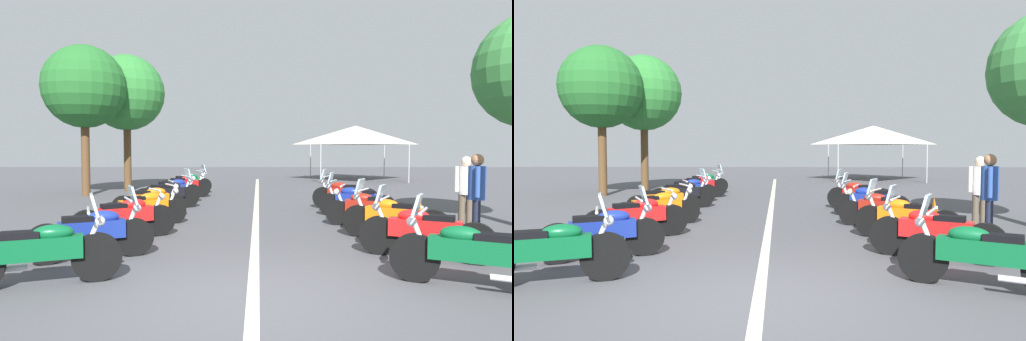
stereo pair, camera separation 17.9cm
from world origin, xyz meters
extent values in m
plane|color=#4C4C51|center=(0.00, 0.00, 0.00)|extent=(80.00, 80.00, 0.00)
cube|color=beige|center=(7.56, 0.00, 0.00)|extent=(28.46, 0.16, 0.01)
cylinder|color=black|center=(0.81, 2.19, 0.34)|extent=(0.38, 0.68, 0.68)
cube|color=#0C592D|center=(0.54, 2.87, 0.52)|extent=(0.67, 1.14, 0.30)
ellipsoid|color=#0C592D|center=(0.61, 2.70, 0.72)|extent=(0.43, 0.58, 0.22)
cube|color=black|center=(0.46, 3.07, 0.70)|extent=(0.42, 0.54, 0.12)
cylinder|color=silver|center=(0.79, 2.25, 0.64)|extent=(0.17, 0.30, 0.58)
cylinder|color=silver|center=(0.77, 2.28, 1.00)|extent=(0.59, 0.26, 0.04)
sphere|color=silver|center=(0.83, 2.14, 0.84)|extent=(0.14, 0.14, 0.14)
cylinder|color=silver|center=(0.55, 3.34, 0.24)|extent=(0.28, 0.54, 0.08)
cube|color=silver|center=(0.80, 2.21, 1.07)|extent=(0.38, 0.24, 0.32)
cylinder|color=black|center=(2.30, 2.07, 0.33)|extent=(0.41, 0.65, 0.65)
cylinder|color=black|center=(1.69, 3.32, 0.33)|extent=(0.41, 0.65, 0.65)
cube|color=navy|center=(1.99, 2.70, 0.51)|extent=(0.71, 1.07, 0.30)
ellipsoid|color=navy|center=(2.07, 2.53, 0.71)|extent=(0.46, 0.58, 0.22)
cube|color=black|center=(1.90, 2.89, 0.69)|extent=(0.44, 0.55, 0.12)
cylinder|color=silver|center=(2.27, 2.13, 0.63)|extent=(0.19, 0.29, 0.58)
cylinder|color=silver|center=(2.25, 2.16, 0.99)|extent=(0.57, 0.31, 0.04)
sphere|color=silver|center=(2.32, 2.03, 0.83)|extent=(0.14, 0.14, 0.14)
cylinder|color=silver|center=(1.97, 3.15, 0.23)|extent=(0.31, 0.53, 0.08)
cube|color=silver|center=(2.29, 2.09, 1.06)|extent=(0.38, 0.27, 0.32)
cylinder|color=black|center=(4.09, 2.04, 0.33)|extent=(0.48, 0.63, 0.66)
cylinder|color=black|center=(3.26, 3.27, 0.33)|extent=(0.48, 0.63, 0.66)
cube|color=red|center=(3.68, 2.65, 0.51)|extent=(0.86, 1.09, 0.30)
ellipsoid|color=red|center=(3.78, 2.50, 0.71)|extent=(0.51, 0.58, 0.22)
cube|color=black|center=(3.55, 2.84, 0.69)|extent=(0.48, 0.54, 0.12)
cylinder|color=silver|center=(4.06, 2.09, 0.63)|extent=(0.22, 0.28, 0.58)
cylinder|color=silver|center=(4.03, 2.12, 0.99)|extent=(0.54, 0.38, 0.04)
sphere|color=silver|center=(4.12, 2.00, 0.83)|extent=(0.14, 0.14, 0.14)
cylinder|color=silver|center=(3.58, 3.12, 0.23)|extent=(0.37, 0.50, 0.08)
cylinder|color=black|center=(5.67, 2.03, 0.30)|extent=(0.42, 0.60, 0.60)
cylinder|color=black|center=(4.94, 3.35, 0.30)|extent=(0.42, 0.60, 0.60)
cube|color=orange|center=(5.31, 2.69, 0.48)|extent=(0.80, 1.14, 0.30)
ellipsoid|color=orange|center=(5.39, 2.53, 0.68)|extent=(0.48, 0.58, 0.22)
cube|color=black|center=(5.20, 2.88, 0.66)|extent=(0.46, 0.55, 0.12)
cylinder|color=silver|center=(5.64, 2.08, 0.60)|extent=(0.20, 0.29, 0.58)
cylinder|color=silver|center=(5.62, 2.12, 0.96)|extent=(0.56, 0.34, 0.04)
sphere|color=silver|center=(5.70, 1.98, 0.80)|extent=(0.14, 0.14, 0.14)
cylinder|color=silver|center=(5.24, 3.17, 0.21)|extent=(0.34, 0.52, 0.08)
cylinder|color=black|center=(6.91, 2.25, 0.31)|extent=(0.36, 0.62, 0.61)
cylinder|color=black|center=(6.40, 3.51, 0.31)|extent=(0.36, 0.62, 0.61)
cube|color=orange|center=(6.66, 2.88, 0.49)|extent=(0.65, 1.07, 0.30)
ellipsoid|color=orange|center=(6.73, 2.71, 0.69)|extent=(0.44, 0.58, 0.22)
cube|color=black|center=(6.58, 3.08, 0.67)|extent=(0.42, 0.54, 0.12)
cylinder|color=silver|center=(6.89, 2.30, 0.61)|extent=(0.17, 0.29, 0.58)
cylinder|color=silver|center=(6.88, 2.34, 0.97)|extent=(0.59, 0.27, 0.04)
sphere|color=silver|center=(6.93, 2.20, 0.81)|extent=(0.14, 0.14, 0.14)
cylinder|color=silver|center=(6.67, 3.33, 0.21)|extent=(0.28, 0.54, 0.08)
cylinder|color=black|center=(8.71, 2.14, 0.33)|extent=(0.47, 0.64, 0.67)
cylinder|color=black|center=(7.98, 3.35, 0.33)|extent=(0.47, 0.64, 0.67)
cube|color=black|center=(8.34, 2.74, 0.51)|extent=(0.79, 1.06, 0.30)
ellipsoid|color=black|center=(8.44, 2.59, 0.71)|extent=(0.49, 0.58, 0.22)
cube|color=black|center=(8.23, 2.93, 0.69)|extent=(0.47, 0.55, 0.12)
cylinder|color=silver|center=(8.68, 2.20, 0.63)|extent=(0.21, 0.28, 0.58)
cylinder|color=silver|center=(8.66, 2.23, 0.99)|extent=(0.55, 0.36, 0.04)
sphere|color=silver|center=(8.73, 2.10, 0.83)|extent=(0.14, 0.14, 0.14)
cylinder|color=silver|center=(8.28, 3.20, 0.23)|extent=(0.35, 0.51, 0.08)
cube|color=silver|center=(8.70, 2.16, 1.06)|extent=(0.37, 0.29, 0.32)
cylinder|color=black|center=(10.30, 2.25, 0.30)|extent=(0.39, 0.61, 0.61)
cylinder|color=black|center=(9.70, 3.51, 0.30)|extent=(0.39, 0.61, 0.61)
cube|color=navy|center=(10.00, 2.88, 0.48)|extent=(0.71, 1.08, 0.30)
ellipsoid|color=navy|center=(10.08, 2.72, 0.68)|extent=(0.46, 0.58, 0.22)
cube|color=black|center=(9.90, 3.08, 0.66)|extent=(0.44, 0.55, 0.12)
cylinder|color=silver|center=(10.27, 2.31, 0.60)|extent=(0.19, 0.29, 0.58)
cylinder|color=silver|center=(10.26, 2.34, 0.96)|extent=(0.58, 0.30, 0.04)
sphere|color=silver|center=(10.32, 2.21, 0.80)|extent=(0.14, 0.14, 0.14)
cylinder|color=silver|center=(9.98, 3.34, 0.21)|extent=(0.31, 0.53, 0.08)
cylinder|color=black|center=(11.72, 2.11, 0.34)|extent=(0.43, 0.66, 0.67)
cylinder|color=black|center=(11.07, 3.38, 0.34)|extent=(0.43, 0.66, 0.67)
cube|color=red|center=(11.39, 2.74, 0.52)|extent=(0.75, 1.09, 0.30)
ellipsoid|color=red|center=(11.48, 2.58, 0.72)|extent=(0.47, 0.58, 0.22)
cube|color=black|center=(11.29, 2.94, 0.70)|extent=(0.45, 0.55, 0.12)
cylinder|color=silver|center=(11.70, 2.16, 0.64)|extent=(0.20, 0.29, 0.58)
cylinder|color=silver|center=(11.68, 2.20, 1.00)|extent=(0.57, 0.32, 0.04)
sphere|color=silver|center=(11.75, 2.07, 0.84)|extent=(0.14, 0.14, 0.14)
cylinder|color=silver|center=(11.36, 3.21, 0.24)|extent=(0.32, 0.52, 0.08)
cylinder|color=black|center=(13.41, 2.21, 0.31)|extent=(0.37, 0.62, 0.61)
cylinder|color=black|center=(12.85, 3.55, 0.31)|extent=(0.37, 0.62, 0.61)
cube|color=#0C592D|center=(13.13, 2.88, 0.49)|extent=(0.68, 1.12, 0.30)
ellipsoid|color=#0C592D|center=(13.20, 2.71, 0.69)|extent=(0.44, 0.58, 0.22)
cube|color=black|center=(13.04, 3.08, 0.67)|extent=(0.43, 0.54, 0.12)
cylinder|color=silver|center=(13.39, 2.27, 0.61)|extent=(0.18, 0.29, 0.58)
cylinder|color=silver|center=(13.37, 2.31, 0.97)|extent=(0.59, 0.28, 0.04)
sphere|color=silver|center=(13.43, 2.17, 0.81)|extent=(0.14, 0.14, 0.14)
cylinder|color=silver|center=(13.13, 3.35, 0.21)|extent=(0.29, 0.54, 0.08)
cube|color=silver|center=(13.40, 2.23, 1.04)|extent=(0.38, 0.25, 0.32)
cylinder|color=black|center=(0.81, -2.24, 0.34)|extent=(0.44, 0.66, 0.67)
cube|color=#0C592D|center=(0.46, -2.91, 0.52)|extent=(0.78, 1.15, 0.30)
ellipsoid|color=#0C592D|center=(0.54, -2.75, 0.72)|extent=(0.47, 0.58, 0.22)
cube|color=black|center=(0.36, -3.11, 0.70)|extent=(0.45, 0.55, 0.12)
cylinder|color=silver|center=(0.78, -2.30, 0.64)|extent=(0.20, 0.29, 0.58)
cylinder|color=silver|center=(0.76, -2.33, 1.00)|extent=(0.57, 0.32, 0.04)
sphere|color=silver|center=(0.83, -2.20, 0.84)|extent=(0.14, 0.14, 0.14)
cube|color=silver|center=(0.80, -2.26, 1.07)|extent=(0.38, 0.27, 0.32)
cylinder|color=black|center=(2.43, -2.17, 0.34)|extent=(0.43, 0.66, 0.67)
cylinder|color=black|center=(1.74, -3.53, 0.34)|extent=(0.43, 0.66, 0.67)
cube|color=red|center=(2.08, -2.85, 0.52)|extent=(0.77, 1.16, 0.30)
ellipsoid|color=red|center=(2.16, -2.69, 0.72)|extent=(0.47, 0.58, 0.22)
cube|color=black|center=(1.98, -3.05, 0.70)|extent=(0.45, 0.55, 0.12)
cylinder|color=silver|center=(2.40, -2.23, 0.64)|extent=(0.19, 0.29, 0.58)
cylinder|color=silver|center=(2.38, -2.26, 1.00)|extent=(0.57, 0.32, 0.04)
sphere|color=silver|center=(2.45, -2.13, 0.84)|extent=(0.14, 0.14, 0.14)
cylinder|color=silver|center=(1.72, -3.18, 0.23)|extent=(0.32, 0.53, 0.08)
cube|color=silver|center=(2.42, -2.19, 1.07)|extent=(0.38, 0.27, 0.32)
cylinder|color=black|center=(4.01, -2.18, 0.33)|extent=(0.46, 0.65, 0.67)
cylinder|color=black|center=(3.25, -3.45, 0.33)|extent=(0.46, 0.65, 0.67)
cube|color=orange|center=(3.63, -2.81, 0.51)|extent=(0.82, 1.11, 0.30)
ellipsoid|color=orange|center=(3.72, -2.66, 0.71)|extent=(0.49, 0.58, 0.22)
cube|color=black|center=(3.52, -3.00, 0.69)|extent=(0.47, 0.55, 0.12)
cylinder|color=silver|center=(3.98, -2.23, 0.63)|extent=(0.21, 0.28, 0.58)
cylinder|color=silver|center=(3.96, -2.26, 0.99)|extent=(0.55, 0.35, 0.04)
sphere|color=silver|center=(4.04, -2.13, 0.83)|extent=(0.14, 0.14, 0.14)
cylinder|color=silver|center=(3.25, -3.10, 0.23)|extent=(0.35, 0.51, 0.08)
cube|color=silver|center=(4.00, -2.19, 1.06)|extent=(0.37, 0.29, 0.32)
cylinder|color=black|center=(5.46, -2.01, 0.30)|extent=(0.33, 0.62, 0.60)
cylinder|color=black|center=(4.99, -3.39, 0.30)|extent=(0.33, 0.62, 0.60)
cube|color=maroon|center=(5.22, -2.70, 0.48)|extent=(0.63, 1.14, 0.30)
ellipsoid|color=maroon|center=(5.28, -2.53, 0.68)|extent=(0.41, 0.58, 0.22)
cube|color=black|center=(5.15, -2.90, 0.66)|extent=(0.40, 0.54, 0.12)
cylinder|color=silver|center=(5.44, -2.06, 0.60)|extent=(0.16, 0.30, 0.58)
cylinder|color=silver|center=(5.43, -2.10, 0.96)|extent=(0.60, 0.24, 0.04)
sphere|color=silver|center=(5.48, -1.96, 0.80)|extent=(0.14, 0.14, 0.14)
cylinder|color=silver|center=(4.91, -3.05, 0.21)|extent=(0.25, 0.55, 0.08)
cylinder|color=black|center=(7.06, -2.06, 0.31)|extent=(0.36, 0.62, 0.61)
cylinder|color=black|center=(6.50, -3.42, 0.31)|extent=(0.36, 0.62, 0.61)
cube|color=navy|center=(6.78, -2.74, 0.49)|extent=(0.68, 1.14, 0.30)
ellipsoid|color=navy|center=(6.85, -2.57, 0.69)|extent=(0.44, 0.58, 0.22)
cube|color=black|center=(6.70, -2.94, 0.67)|extent=(0.42, 0.54, 0.12)
cylinder|color=silver|center=(7.04, -2.11, 0.61)|extent=(0.17, 0.29, 0.58)
cylinder|color=silver|center=(7.02, -2.15, 0.97)|extent=(0.59, 0.27, 0.04)
sphere|color=silver|center=(7.08, -2.01, 0.81)|extent=(0.14, 0.14, 0.14)
cylinder|color=silver|center=(6.45, -3.08, 0.21)|extent=(0.28, 0.54, 0.08)
cube|color=silver|center=(7.05, -2.08, 1.04)|extent=(0.38, 0.25, 0.32)
cylinder|color=black|center=(8.58, -2.09, 0.33)|extent=(0.39, 0.66, 0.66)
cylinder|color=black|center=(8.03, -3.35, 0.33)|extent=(0.39, 0.66, 0.66)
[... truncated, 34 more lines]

